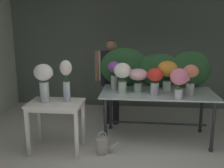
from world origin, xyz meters
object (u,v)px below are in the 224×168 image
Objects in this scene: vase_ivory_hydrangea at (122,74)px; watering_can at (103,145)px; vase_sunset_stock at (168,71)px; vase_scarlet_carnations at (155,79)px; vase_blush_roses at (138,77)px; florist at (111,73)px; vase_rosy_anemones at (179,79)px; side_table_white at (56,109)px; vase_white_roses_tall at (44,78)px; vase_coral_snapdragons at (190,76)px; vase_cream_lisianthus_tall at (66,78)px; vase_violet_ranunculus at (114,72)px; display_table_glass at (157,99)px.

vase_ivory_hydrangea is 1.11m from watering_can.
vase_scarlet_carnations is at bearing -124.04° from vase_sunset_stock.
vase_blush_roses is 0.78× the size of vase_ivory_hydrangea.
florist is 1.46m from vase_rosy_anemones.
vase_blush_roses is (-0.48, -0.17, -0.07)m from vase_sunset_stock.
florist reaches higher than side_table_white.
side_table_white is 1.54m from vase_scarlet_carnations.
side_table_white is at bearing -156.86° from vase_ivory_hydrangea.
florist is 2.84× the size of vase_white_roses_tall.
vase_cream_lisianthus_tall is at bearing -169.88° from vase_coral_snapdragons.
florist is 3.88× the size of vase_scarlet_carnations.
vase_violet_ranunculus is 1.14m from vase_white_roses_tall.
vase_sunset_stock is at bearing 22.35° from side_table_white.
watering_can is (-1.08, -0.21, -0.97)m from vase_rosy_anemones.
vase_white_roses_tall is at bearing -167.47° from vase_scarlet_carnations.
vase_cream_lisianthus_tall is at bearing -175.93° from vase_rosy_anemones.
vase_rosy_anemones is (0.97, -0.45, -0.00)m from vase_violet_ranunculus.
vase_violet_ranunculus is 1.07m from vase_rosy_anemones.
side_table_white is 1.64× the size of vase_sunset_stock.
vase_white_roses_tall reaches higher than display_table_glass.
vase_rosy_anemones is at bearing -25.08° from vase_violet_ranunculus.
vase_sunset_stock is at bearing 20.55° from vase_white_roses_tall.
vase_violet_ranunculus reaches higher than display_table_glass.
vase_violet_ranunculus is 0.77× the size of vase_cream_lisianthus_tall.
display_table_glass is 3.73× the size of vase_sunset_stock.
vase_rosy_anemones is at bearing -15.92° from vase_ivory_hydrangea.
vase_blush_roses is at bearing -16.38° from vase_violet_ranunculus.
vase_white_roses_tall is (-2.12, -0.37, -0.00)m from vase_coral_snapdragons.
side_table_white is at bearing -121.19° from florist.
watering_can is at bearing -131.73° from vase_blush_roses.
vase_scarlet_carnations reaches higher than display_table_glass.
vase_coral_snapdragons is at bearing -12.00° from vase_violet_ranunculus.
florist reaches higher than vase_ivory_hydrangea.
vase_white_roses_tall reaches higher than vase_violet_ranunculus.
vase_scarlet_carnations is at bearing 12.53° from vase_white_roses_tall.
vase_white_roses_tall is (-1.81, -0.68, -0.02)m from vase_sunset_stock.
vase_sunset_stock reaches higher than vase_rosy_anemones.
florist is (-0.81, 0.61, 0.30)m from display_table_glass.
vase_ivory_hydrangea is at bearing 24.01° from vase_cream_lisianthus_tall.
side_table_white is 0.50× the size of florist.
vase_cream_lisianthus_tall is 1.12m from watering_can.
florist is (0.69, 1.15, 0.33)m from side_table_white.
florist is 0.79m from vase_ivory_hydrangea.
vase_coral_snapdragons is (0.30, -0.31, -0.02)m from vase_sunset_stock.
vase_sunset_stock is at bearing 36.67° from watering_can.
vase_cream_lisianthus_tall is (-1.50, -0.63, -0.02)m from vase_sunset_stock.
display_table_glass is at bearing 4.22° from vase_blush_roses.
vase_rosy_anemones is (1.08, -0.98, 0.11)m from florist.
vase_coral_snapdragons is (1.96, 0.38, 0.46)m from side_table_white.
watering_can is (-0.11, -0.66, -0.97)m from vase_violet_ranunculus.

